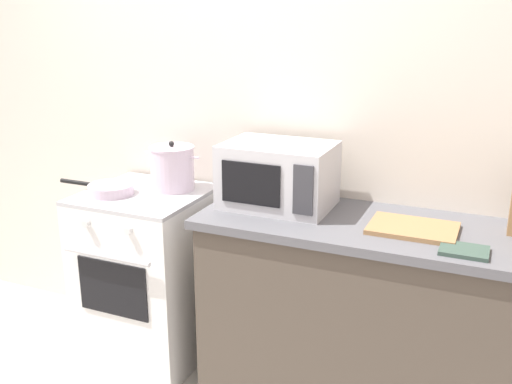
{
  "coord_description": "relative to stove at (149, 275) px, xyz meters",
  "views": [
    {
      "loc": [
        1.3,
        -1.74,
        1.79
      ],
      "look_at": [
        0.27,
        0.6,
        1.0
      ],
      "focal_mm": 40.64,
      "sensor_mm": 36.0,
      "label": 1
    }
  ],
  "objects": [
    {
      "name": "countertop_right",
      "position": [
        1.25,
        0.02,
        0.44
      ],
      "size": [
        1.7,
        0.6,
        0.04
      ],
      "primitive_type": "cube",
      "color": "#59595E",
      "rests_on": "lower_cabinet_right"
    },
    {
      "name": "frying_pan",
      "position": [
        -0.14,
        -0.09,
        0.48
      ],
      "size": [
        0.43,
        0.23,
        0.05
      ],
      "color": "silver",
      "rests_on": "stove"
    },
    {
      "name": "stove",
      "position": [
        0.0,
        0.0,
        0.0
      ],
      "size": [
        0.6,
        0.64,
        0.92
      ],
      "color": "white",
      "rests_on": "ground_plane"
    },
    {
      "name": "microwave",
      "position": [
        0.7,
        0.08,
        0.61
      ],
      "size": [
        0.5,
        0.37,
        0.3
      ],
      "color": "silver",
      "rests_on": "countertop_right"
    },
    {
      "name": "cutting_board",
      "position": [
        1.34,
        0.0,
        0.47
      ],
      "size": [
        0.36,
        0.26,
        0.02
      ],
      "primitive_type": "cube",
      "color": "#997047",
      "rests_on": "countertop_right"
    },
    {
      "name": "back_wall",
      "position": [
        0.65,
        0.37,
        0.79
      ],
      "size": [
        4.4,
        0.1,
        2.5
      ],
      "primitive_type": "cube",
      "color": "silver",
      "rests_on": "ground_plane"
    },
    {
      "name": "oven_mitt",
      "position": [
        1.56,
        -0.16,
        0.47
      ],
      "size": [
        0.18,
        0.14,
        0.02
      ],
      "primitive_type": "cube",
      "color": "#384C42",
      "rests_on": "countertop_right"
    },
    {
      "name": "stock_pot",
      "position": [
        0.11,
        0.12,
        0.57
      ],
      "size": [
        0.31,
        0.23,
        0.25
      ],
      "color": "silver",
      "rests_on": "stove"
    },
    {
      "name": "lower_cabinet_right",
      "position": [
        1.25,
        0.02,
        -0.02
      ],
      "size": [
        1.64,
        0.56,
        0.88
      ],
      "primitive_type": "cube",
      "color": "#4C4238",
      "rests_on": "ground_plane"
    }
  ]
}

